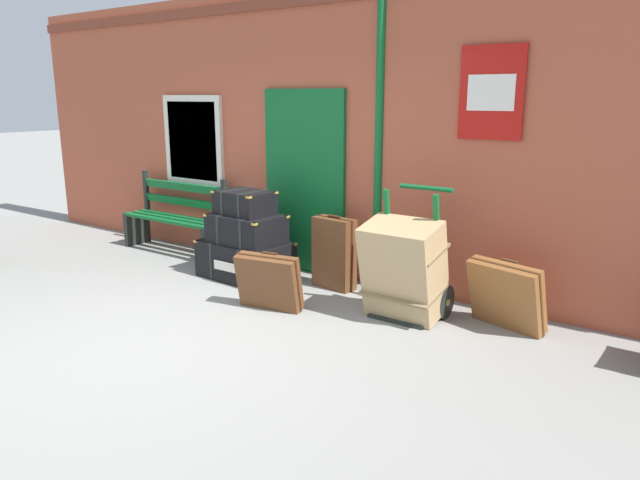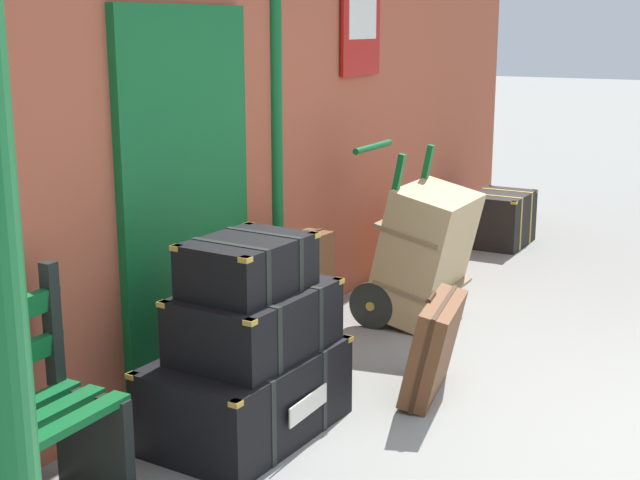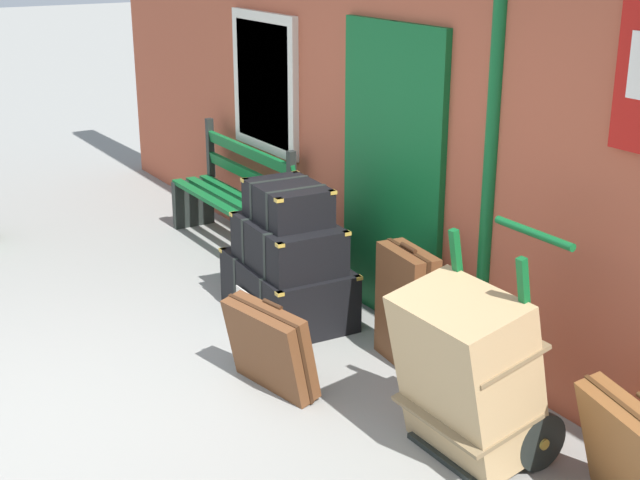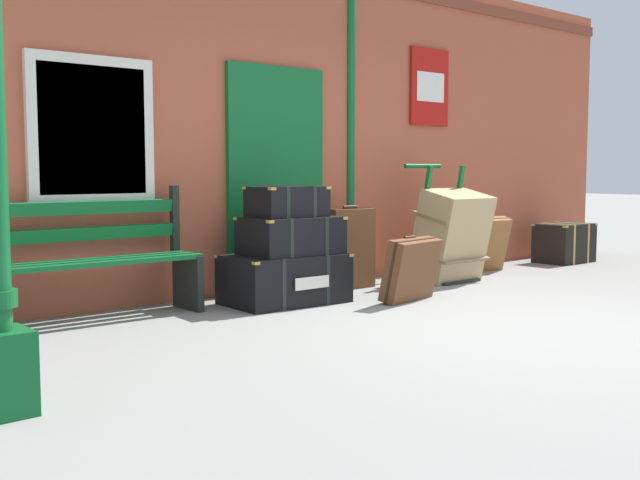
{
  "view_description": "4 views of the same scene",
  "coord_description": "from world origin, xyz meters",
  "px_view_note": "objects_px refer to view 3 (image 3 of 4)",
  "views": [
    {
      "loc": [
        3.85,
        -2.97,
        2.03
      ],
      "look_at": [
        0.46,
        1.75,
        0.61
      ],
      "focal_mm": 33.29,
      "sensor_mm": 36.0,
      "label": 1
    },
    {
      "loc": [
        -4.13,
        -0.5,
        2.01
      ],
      "look_at": [
        0.2,
        1.85,
        0.82
      ],
      "focal_mm": 50.63,
      "sensor_mm": 36.0,
      "label": 2
    },
    {
      "loc": [
        4.55,
        -1.13,
        2.66
      ],
      "look_at": [
        0.1,
        1.64,
        0.83
      ],
      "focal_mm": 50.04,
      "sensor_mm": 36.0,
      "label": 3
    },
    {
      "loc": [
        -4.71,
        -3.42,
        1.14
      ],
      "look_at": [
        -0.31,
        1.72,
        0.53
      ],
      "focal_mm": 43.9,
      "sensor_mm": 36.0,
      "label": 4
    }
  ],
  "objects_px": {
    "steamer_trunk_top": "(288,202)",
    "large_brown_trunk": "(467,374)",
    "porters_trolley": "(490,400)",
    "suitcase_charcoal": "(270,348)",
    "steamer_trunk_middle": "(288,243)",
    "suitcase_olive": "(637,463)",
    "suitcase_tan": "(407,307)",
    "steamer_trunk_base": "(288,289)",
    "platform_bench": "(234,199)"
  },
  "relations": [
    {
      "from": "steamer_trunk_top",
      "to": "large_brown_trunk",
      "type": "xyz_separation_m",
      "value": [
        2.04,
        -0.1,
        -0.39
      ]
    },
    {
      "from": "steamer_trunk_top",
      "to": "porters_trolley",
      "type": "bearing_deg",
      "value": 2.05
    },
    {
      "from": "porters_trolley",
      "to": "large_brown_trunk",
      "type": "bearing_deg",
      "value": -90.0
    },
    {
      "from": "large_brown_trunk",
      "to": "suitcase_charcoal",
      "type": "bearing_deg",
      "value": -155.55
    },
    {
      "from": "steamer_trunk_middle",
      "to": "suitcase_olive",
      "type": "bearing_deg",
      "value": 4.49
    },
    {
      "from": "suitcase_charcoal",
      "to": "steamer_trunk_middle",
      "type": "bearing_deg",
      "value": 143.88
    },
    {
      "from": "large_brown_trunk",
      "to": "suitcase_tan",
      "type": "bearing_deg",
      "value": 159.26
    },
    {
      "from": "suitcase_tan",
      "to": "suitcase_olive",
      "type": "relative_size",
      "value": 1.1
    },
    {
      "from": "suitcase_olive",
      "to": "suitcase_charcoal",
      "type": "bearing_deg",
      "value": -157.46
    },
    {
      "from": "steamer_trunk_base",
      "to": "suitcase_tan",
      "type": "relative_size",
      "value": 1.3
    },
    {
      "from": "steamer_trunk_base",
      "to": "steamer_trunk_top",
      "type": "height_order",
      "value": "steamer_trunk_top"
    },
    {
      "from": "suitcase_charcoal",
      "to": "steamer_trunk_top",
      "type": "bearing_deg",
      "value": 144.15
    },
    {
      "from": "suitcase_tan",
      "to": "suitcase_charcoal",
      "type": "xyz_separation_m",
      "value": [
        -0.13,
        -0.92,
        -0.11
      ]
    },
    {
      "from": "platform_bench",
      "to": "suitcase_charcoal",
      "type": "xyz_separation_m",
      "value": [
        2.44,
        -0.98,
        -0.17
      ]
    },
    {
      "from": "steamer_trunk_middle",
      "to": "suitcase_tan",
      "type": "relative_size",
      "value": 1.04
    },
    {
      "from": "steamer_trunk_middle",
      "to": "suitcase_charcoal",
      "type": "height_order",
      "value": "steamer_trunk_middle"
    },
    {
      "from": "platform_bench",
      "to": "steamer_trunk_middle",
      "type": "relative_size",
      "value": 1.91
    },
    {
      "from": "steamer_trunk_middle",
      "to": "large_brown_trunk",
      "type": "bearing_deg",
      "value": -2.39
    },
    {
      "from": "porters_trolley",
      "to": "suitcase_tan",
      "type": "distance_m",
      "value": 1.07
    },
    {
      "from": "steamer_trunk_top",
      "to": "platform_bench",
      "type": "bearing_deg",
      "value": 167.29
    },
    {
      "from": "large_brown_trunk",
      "to": "porters_trolley",
      "type": "bearing_deg",
      "value": 90.0
    },
    {
      "from": "steamer_trunk_middle",
      "to": "suitcase_charcoal",
      "type": "bearing_deg",
      "value": -36.12
    },
    {
      "from": "platform_bench",
      "to": "porters_trolley",
      "type": "relative_size",
      "value": 1.33
    },
    {
      "from": "steamer_trunk_base",
      "to": "suitcase_charcoal",
      "type": "xyz_separation_m",
      "value": [
        0.9,
        -0.64,
        0.07
      ]
    },
    {
      "from": "large_brown_trunk",
      "to": "steamer_trunk_base",
      "type": "bearing_deg",
      "value": 177.02
    },
    {
      "from": "large_brown_trunk",
      "to": "suitcase_tan",
      "type": "height_order",
      "value": "large_brown_trunk"
    },
    {
      "from": "platform_bench",
      "to": "steamer_trunk_base",
      "type": "distance_m",
      "value": 1.6
    },
    {
      "from": "porters_trolley",
      "to": "large_brown_trunk",
      "type": "height_order",
      "value": "porters_trolley"
    },
    {
      "from": "steamer_trunk_middle",
      "to": "steamer_trunk_top",
      "type": "relative_size",
      "value": 1.31
    },
    {
      "from": "steamer_trunk_top",
      "to": "suitcase_tan",
      "type": "distance_m",
      "value": 1.15
    },
    {
      "from": "suitcase_tan",
      "to": "steamer_trunk_middle",
      "type": "bearing_deg",
      "value": -162.37
    },
    {
      "from": "steamer_trunk_top",
      "to": "steamer_trunk_base",
      "type": "bearing_deg",
      "value": 162.77
    },
    {
      "from": "steamer_trunk_middle",
      "to": "steamer_trunk_top",
      "type": "distance_m",
      "value": 0.29
    },
    {
      "from": "platform_bench",
      "to": "suitcase_tan",
      "type": "distance_m",
      "value": 2.57
    },
    {
      "from": "steamer_trunk_base",
      "to": "porters_trolley",
      "type": "xyz_separation_m",
      "value": [
        2.06,
        0.07,
        0.06
      ]
    },
    {
      "from": "platform_bench",
      "to": "steamer_trunk_middle",
      "type": "height_order",
      "value": "platform_bench"
    },
    {
      "from": "platform_bench",
      "to": "suitcase_olive",
      "type": "height_order",
      "value": "platform_bench"
    },
    {
      "from": "large_brown_trunk",
      "to": "platform_bench",
      "type": "bearing_deg",
      "value": 172.84
    },
    {
      "from": "large_brown_trunk",
      "to": "steamer_trunk_middle",
      "type": "bearing_deg",
      "value": 177.61
    },
    {
      "from": "steamer_trunk_middle",
      "to": "steamer_trunk_top",
      "type": "xyz_separation_m",
      "value": [
        -0.03,
        0.02,
        0.29
      ]
    },
    {
      "from": "steamer_trunk_top",
      "to": "suitcase_tan",
      "type": "relative_size",
      "value": 0.79
    },
    {
      "from": "steamer_trunk_base",
      "to": "suitcase_tan",
      "type": "distance_m",
      "value": 1.08
    },
    {
      "from": "steamer_trunk_base",
      "to": "steamer_trunk_middle",
      "type": "bearing_deg",
      "value": -23.51
    },
    {
      "from": "platform_bench",
      "to": "porters_trolley",
      "type": "bearing_deg",
      "value": -4.43
    },
    {
      "from": "steamer_trunk_middle",
      "to": "suitcase_olive",
      "type": "xyz_separation_m",
      "value": [
        2.87,
        0.23,
        -0.27
      ]
    },
    {
      "from": "platform_bench",
      "to": "steamer_trunk_top",
      "type": "height_order",
      "value": "platform_bench"
    },
    {
      "from": "steamer_trunk_middle",
      "to": "porters_trolley",
      "type": "distance_m",
      "value": 2.04
    },
    {
      "from": "steamer_trunk_top",
      "to": "steamer_trunk_middle",
      "type": "bearing_deg",
      "value": -27.8
    },
    {
      "from": "suitcase_charcoal",
      "to": "suitcase_olive",
      "type": "height_order",
      "value": "suitcase_olive"
    },
    {
      "from": "suitcase_tan",
      "to": "steamer_trunk_base",
      "type": "bearing_deg",
      "value": -164.43
    }
  ]
}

